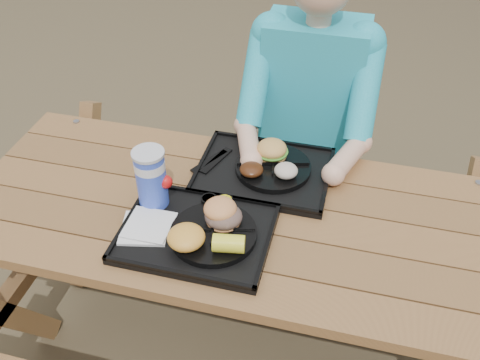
# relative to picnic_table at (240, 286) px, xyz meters

# --- Properties ---
(ground) EXTENTS (60.00, 60.00, 0.00)m
(ground) POSITION_rel_picnic_table_xyz_m (0.00, 0.00, -0.38)
(ground) COLOR #999999
(ground) RESTS_ON ground
(picnic_table) EXTENTS (1.80, 1.49, 0.75)m
(picnic_table) POSITION_rel_picnic_table_xyz_m (0.00, 0.00, 0.00)
(picnic_table) COLOR #999999
(picnic_table) RESTS_ON ground
(tray_near) EXTENTS (0.45, 0.35, 0.02)m
(tray_near) POSITION_rel_picnic_table_xyz_m (-0.10, -0.14, 0.39)
(tray_near) COLOR black
(tray_near) RESTS_ON picnic_table
(tray_far) EXTENTS (0.45, 0.35, 0.02)m
(tray_far) POSITION_rel_picnic_table_xyz_m (0.03, 0.20, 0.39)
(tray_far) COLOR black
(tray_far) RESTS_ON picnic_table
(plate_near) EXTENTS (0.26, 0.26, 0.02)m
(plate_near) POSITION_rel_picnic_table_xyz_m (-0.04, -0.14, 0.41)
(plate_near) COLOR black
(plate_near) RESTS_ON tray_near
(plate_far) EXTENTS (0.26, 0.26, 0.02)m
(plate_far) POSITION_rel_picnic_table_xyz_m (0.06, 0.21, 0.41)
(plate_far) COLOR black
(plate_far) RESTS_ON tray_far
(napkin_stack) EXTENTS (0.17, 0.17, 0.02)m
(napkin_stack) POSITION_rel_picnic_table_xyz_m (-0.25, -0.17, 0.40)
(napkin_stack) COLOR silver
(napkin_stack) RESTS_ON tray_near
(soda_cup) EXTENTS (0.09, 0.09, 0.19)m
(soda_cup) POSITION_rel_picnic_table_xyz_m (-0.27, -0.05, 0.49)
(soda_cup) COLOR blue
(soda_cup) RESTS_ON tray_near
(condiment_bbq) EXTENTS (0.05, 0.05, 0.03)m
(condiment_bbq) POSITION_rel_picnic_table_xyz_m (-0.10, -0.02, 0.41)
(condiment_bbq) COLOR black
(condiment_bbq) RESTS_ON tray_near
(condiment_mustard) EXTENTS (0.05, 0.05, 0.03)m
(condiment_mustard) POSITION_rel_picnic_table_xyz_m (-0.05, -0.01, 0.41)
(condiment_mustard) COLOR yellow
(condiment_mustard) RESTS_ON tray_near
(sandwich) EXTENTS (0.11, 0.11, 0.11)m
(sandwich) POSITION_rel_picnic_table_xyz_m (-0.03, -0.10, 0.47)
(sandwich) COLOR #DD8B4E
(sandwich) RESTS_ON plate_near
(mac_cheese) EXTENTS (0.11, 0.11, 0.06)m
(mac_cheese) POSITION_rel_picnic_table_xyz_m (-0.10, -0.21, 0.44)
(mac_cheese) COLOR gold
(mac_cheese) RESTS_ON plate_near
(corn_cob) EXTENTS (0.10, 0.10, 0.05)m
(corn_cob) POSITION_rel_picnic_table_xyz_m (0.02, -0.21, 0.44)
(corn_cob) COLOR #FDF535
(corn_cob) RESTS_ON plate_near
(cutlery_far) EXTENTS (0.08, 0.16, 0.01)m
(cutlery_far) POSITION_rel_picnic_table_xyz_m (-0.14, 0.21, 0.40)
(cutlery_far) COLOR black
(cutlery_far) RESTS_ON tray_far
(burger) EXTENTS (0.11, 0.11, 0.09)m
(burger) POSITION_rel_picnic_table_xyz_m (0.05, 0.26, 0.46)
(burger) COLOR gold
(burger) RESTS_ON plate_far
(baked_beans) EXTENTS (0.08, 0.08, 0.04)m
(baked_beans) POSITION_rel_picnic_table_xyz_m (0.00, 0.15, 0.43)
(baked_beans) COLOR #421F0D
(baked_beans) RESTS_ON plate_far
(potato_salad) EXTENTS (0.08, 0.08, 0.04)m
(potato_salad) POSITION_rel_picnic_table_xyz_m (0.12, 0.16, 0.44)
(potato_salad) COLOR beige
(potato_salad) RESTS_ON plate_far
(diner) EXTENTS (0.48, 0.84, 1.28)m
(diner) POSITION_rel_picnic_table_xyz_m (0.13, 0.63, 0.27)
(diner) COLOR teal
(diner) RESTS_ON ground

